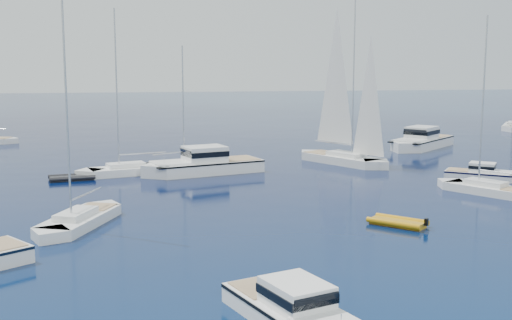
{
  "coord_description": "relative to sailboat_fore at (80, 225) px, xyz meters",
  "views": [
    {
      "loc": [
        -9.34,
        -31.18,
        10.52
      ],
      "look_at": [
        -0.19,
        22.81,
        2.2
      ],
      "focal_mm": 45.38,
      "sensor_mm": 36.0,
      "label": 1
    }
  ],
  "objects": [
    {
      "name": "sailboat_mid_l",
      "position": [
        2.85,
        19.22,
        0.0
      ],
      "size": [
        11.2,
        5.76,
        15.95
      ],
      "primitive_type": null,
      "rotation": [
        0.0,
        0.0,
        1.86
      ],
      "color": "white",
      "rests_on": "ground"
    },
    {
      "name": "sailboat_fore",
      "position": [
        0.0,
        0.0,
        0.0
      ],
      "size": [
        6.28,
        10.55,
        15.13
      ],
      "primitive_type": null,
      "rotation": [
        0.0,
        0.0,
        2.76
      ],
      "color": "white",
      "rests_on": "ground"
    },
    {
      "name": "motor_cruiser_far_r",
      "position": [
        34.47,
        11.16,
        0.0
      ],
      "size": [
        7.29,
        6.14,
        1.93
      ],
      "primitive_type": null,
      "rotation": [
        0.0,
        0.0,
        4.09
      ],
      "color": "white",
      "rests_on": "ground"
    },
    {
      "name": "tender_grey_far",
      "position": [
        -2.32,
        17.0,
        0.0
      ],
      "size": [
        4.56,
        3.01,
        0.95
      ],
      "primitive_type": null,
      "rotation": [
        0.0,
        0.0,
        1.76
      ],
      "color": "black",
      "rests_on": "ground"
    },
    {
      "name": "tender_yellow",
      "position": [
        20.39,
        -3.47,
        0.0
      ],
      "size": [
        4.19,
        4.22,
        0.95
      ],
      "primitive_type": null,
      "rotation": [
        0.0,
        0.0,
        0.78
      ],
      "color": "#C0830B",
      "rests_on": "ground"
    },
    {
      "name": "ground",
      "position": [
        13.83,
        -11.05,
        0.0
      ],
      "size": [
        400.0,
        400.0,
        0.0
      ],
      "primitive_type": "plane",
      "color": "navy",
      "rests_on": "ground"
    },
    {
      "name": "sailboat_sails_r",
      "position": [
        24.63,
        22.29,
        0.0
      ],
      "size": [
        9.31,
        12.51,
        18.56
      ],
      "primitive_type": null,
      "rotation": [
        0.0,
        0.0,
        3.68
      ],
      "color": "silver",
      "rests_on": "ground"
    },
    {
      "name": "motor_cruiser_distant",
      "position": [
        37.66,
        32.21,
        0.0
      ],
      "size": [
        12.21,
        11.71,
        3.4
      ],
      "primitive_type": null,
      "rotation": [
        0.0,
        0.0,
        2.32
      ],
      "color": "silver",
      "rests_on": "ground"
    },
    {
      "name": "sailboat_centre",
      "position": [
        7.28,
        20.8,
        0.0
      ],
      "size": [
        8.49,
        6.2,
        12.54
      ],
      "primitive_type": null,
      "rotation": [
        0.0,
        0.0,
        5.24
      ],
      "color": "white",
      "rests_on": "ground"
    },
    {
      "name": "sailboat_mid_r",
      "position": [
        31.6,
        4.95,
        0.0
      ],
      "size": [
        7.64,
        9.79,
        14.7
      ],
      "primitive_type": null,
      "rotation": [
        0.0,
        0.0,
        0.58
      ],
      "color": "white",
      "rests_on": "ground"
    },
    {
      "name": "motor_cruiser_centre",
      "position": [
        9.6,
        18.51,
        0.0
      ],
      "size": [
        13.22,
        7.37,
        3.32
      ],
      "primitive_type": null,
      "rotation": [
        0.0,
        0.0,
        1.87
      ],
      "color": "white",
      "rests_on": "ground"
    }
  ]
}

